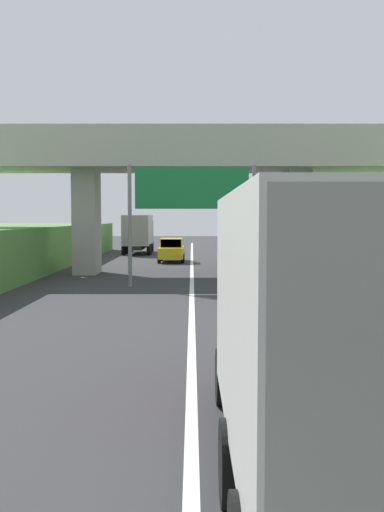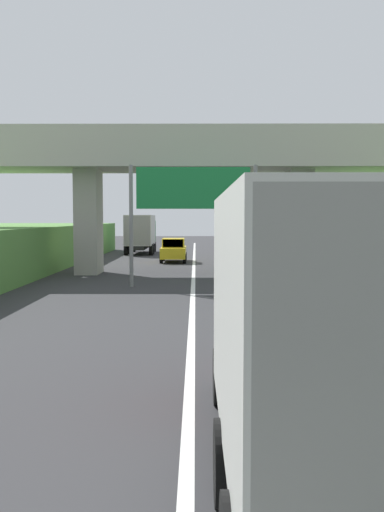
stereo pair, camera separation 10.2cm
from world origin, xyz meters
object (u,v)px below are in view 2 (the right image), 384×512
object	(u,v)px
truck_red	(315,323)
overhead_highway_sign	(193,197)
truck_silver	(247,231)
truck_green	(141,232)
car_yellow	(174,250)

from	to	relation	value
truck_red	overhead_highway_sign	bearing A→B (deg)	94.57
overhead_highway_sign	truck_red	world-z (taller)	overhead_highway_sign
truck_silver	truck_red	xyz separation A→B (m)	(-3.38, -46.24, 0.00)
overhead_highway_sign	truck_red	xyz separation A→B (m)	(1.54, -19.23, -2.23)
truck_green	car_yellow	size ratio (longest dim) A/B	1.78
overhead_highway_sign	truck_red	distance (m)	19.42
truck_silver	car_yellow	bearing A→B (deg)	-117.74
truck_red	car_yellow	xyz separation A→B (m)	(-3.02, 34.07, -1.08)
overhead_highway_sign	truck_green	xyz separation A→B (m)	(-4.76, 24.44, -2.23)
truck_red	car_yellow	size ratio (longest dim) A/B	1.78
overhead_highway_sign	truck_green	distance (m)	25.00
truck_green	overhead_highway_sign	bearing A→B (deg)	-78.97
truck_silver	overhead_highway_sign	bearing A→B (deg)	-100.32
truck_red	truck_green	distance (m)	44.12
truck_silver	truck_red	distance (m)	46.36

